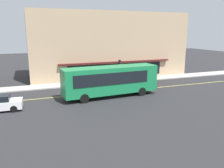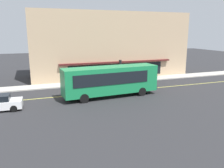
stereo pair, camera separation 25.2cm
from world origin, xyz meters
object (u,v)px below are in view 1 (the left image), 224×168
Objects in this scene: traffic_light at (120,66)px; car_silver at (105,81)px; bus at (111,80)px; pedestrian_mid_block at (120,74)px.

car_silver is (-2.88, -1.55, -1.79)m from traffic_light.
car_silver is (0.94, 5.06, -1.24)m from bus.
traffic_light is at bearing -111.94° from pedestrian_mid_block.
pedestrian_mid_block is (0.55, 1.35, -1.46)m from traffic_light.
car_silver is at bearing -139.71° from pedestrian_mid_block.
bus is at bearing -100.58° from car_silver.
traffic_light is at bearing 59.94° from bus.
bus is 9.12m from pedestrian_mid_block.
bus is 2.57× the size of car_silver.
pedestrian_mid_block reaches higher than car_silver.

